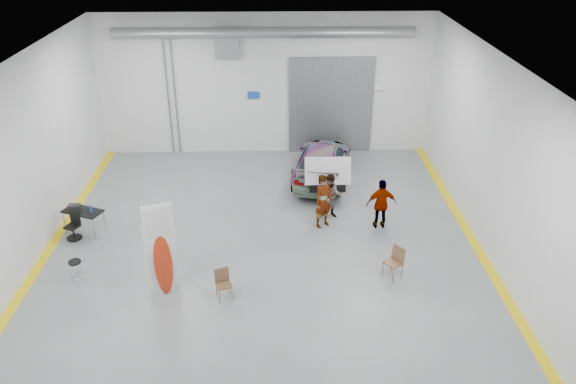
{
  "coord_description": "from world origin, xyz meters",
  "views": [
    {
      "loc": [
        0.42,
        -15.03,
        9.89
      ],
      "look_at": [
        0.8,
        1.12,
        1.5
      ],
      "focal_mm": 35.0,
      "sensor_mm": 36.0,
      "label": 1
    }
  ],
  "objects_px": {
    "shop_stool": "(77,272)",
    "work_table": "(80,211)",
    "surfboard_display": "(159,256)",
    "folding_chair_far": "(392,268)",
    "folding_chair_near": "(224,290)",
    "person_a": "(323,201)",
    "office_chair": "(73,227)",
    "person_c": "(381,204)",
    "person_b": "(331,196)",
    "sedan_car": "(322,161)"
  },
  "relations": [
    {
      "from": "sedan_car",
      "to": "person_a",
      "type": "bearing_deg",
      "value": 97.48
    },
    {
      "from": "person_a",
      "to": "surfboard_display",
      "type": "relative_size",
      "value": 0.64
    },
    {
      "from": "person_a",
      "to": "office_chair",
      "type": "relative_size",
      "value": 2.03
    },
    {
      "from": "person_a",
      "to": "office_chair",
      "type": "xyz_separation_m",
      "value": [
        -8.25,
        -0.59,
        -0.54
      ]
    },
    {
      "from": "folding_chair_near",
      "to": "shop_stool",
      "type": "height_order",
      "value": "folding_chair_near"
    },
    {
      "from": "person_b",
      "to": "folding_chair_near",
      "type": "relative_size",
      "value": 1.87
    },
    {
      "from": "person_c",
      "to": "surfboard_display",
      "type": "xyz_separation_m",
      "value": [
        -6.77,
        -3.43,
        0.32
      ]
    },
    {
      "from": "person_b",
      "to": "sedan_car",
      "type": "bearing_deg",
      "value": 95.32
    },
    {
      "from": "surfboard_display",
      "to": "folding_chair_far",
      "type": "xyz_separation_m",
      "value": [
        6.64,
        0.56,
        -0.9
      ]
    },
    {
      "from": "office_chair",
      "to": "sedan_car",
      "type": "bearing_deg",
      "value": 50.69
    },
    {
      "from": "person_b",
      "to": "work_table",
      "type": "xyz_separation_m",
      "value": [
        -8.37,
        -0.82,
        0.0
      ]
    },
    {
      "from": "shop_stool",
      "to": "person_b",
      "type": "bearing_deg",
      "value": 25.31
    },
    {
      "from": "person_b",
      "to": "folding_chair_near",
      "type": "xyz_separation_m",
      "value": [
        -3.38,
        -4.46,
        -0.54
      ]
    },
    {
      "from": "folding_chair_far",
      "to": "office_chair",
      "type": "height_order",
      "value": "folding_chair_far"
    },
    {
      "from": "person_a",
      "to": "folding_chair_near",
      "type": "bearing_deg",
      "value": -163.09
    },
    {
      "from": "person_b",
      "to": "folding_chair_far",
      "type": "bearing_deg",
      "value": -63.23
    },
    {
      "from": "folding_chair_near",
      "to": "person_b",
      "type": "bearing_deg",
      "value": 34.07
    },
    {
      "from": "person_a",
      "to": "folding_chair_far",
      "type": "distance_m",
      "value": 3.56
    },
    {
      "from": "person_c",
      "to": "shop_stool",
      "type": "relative_size",
      "value": 2.41
    },
    {
      "from": "person_c",
      "to": "work_table",
      "type": "height_order",
      "value": "person_c"
    },
    {
      "from": "sedan_car",
      "to": "work_table",
      "type": "height_order",
      "value": "sedan_car"
    },
    {
      "from": "person_b",
      "to": "shop_stool",
      "type": "bearing_deg",
      "value": -150.57
    },
    {
      "from": "folding_chair_near",
      "to": "shop_stool",
      "type": "bearing_deg",
      "value": 150.51
    },
    {
      "from": "folding_chair_far",
      "to": "work_table",
      "type": "bearing_deg",
      "value": -143.11
    },
    {
      "from": "person_c",
      "to": "office_chair",
      "type": "bearing_deg",
      "value": -0.0
    },
    {
      "from": "surfboard_display",
      "to": "shop_stool",
      "type": "height_order",
      "value": "surfboard_display"
    },
    {
      "from": "shop_stool",
      "to": "work_table",
      "type": "relative_size",
      "value": 0.51
    },
    {
      "from": "shop_stool",
      "to": "person_a",
      "type": "bearing_deg",
      "value": 22.47
    },
    {
      "from": "sedan_car",
      "to": "folding_chair_far",
      "type": "xyz_separation_m",
      "value": [
        1.56,
        -6.78,
        -0.4
      ]
    },
    {
      "from": "surfboard_display",
      "to": "person_a",
      "type": "bearing_deg",
      "value": 16.53
    },
    {
      "from": "sedan_car",
      "to": "folding_chair_near",
      "type": "bearing_deg",
      "value": 77.87
    },
    {
      "from": "person_b",
      "to": "folding_chair_near",
      "type": "height_order",
      "value": "person_b"
    },
    {
      "from": "person_b",
      "to": "office_chair",
      "type": "xyz_separation_m",
      "value": [
        -8.57,
        -1.18,
        -0.4
      ]
    },
    {
      "from": "surfboard_display",
      "to": "office_chair",
      "type": "height_order",
      "value": "surfboard_display"
    },
    {
      "from": "person_a",
      "to": "person_c",
      "type": "relative_size",
      "value": 1.07
    },
    {
      "from": "folding_chair_near",
      "to": "work_table",
      "type": "xyz_separation_m",
      "value": [
        -4.99,
        3.64,
        0.55
      ]
    },
    {
      "from": "folding_chair_near",
      "to": "office_chair",
      "type": "bearing_deg",
      "value": 128.94
    },
    {
      "from": "person_b",
      "to": "person_c",
      "type": "height_order",
      "value": "person_c"
    },
    {
      "from": "person_a",
      "to": "person_c",
      "type": "xyz_separation_m",
      "value": [
        1.94,
        -0.13,
        -0.06
      ]
    },
    {
      "from": "person_b",
      "to": "office_chair",
      "type": "distance_m",
      "value": 8.66
    },
    {
      "from": "person_a",
      "to": "shop_stool",
      "type": "distance_m",
      "value": 8.01
    },
    {
      "from": "folding_chair_far",
      "to": "person_b",
      "type": "bearing_deg",
      "value": 165.2
    },
    {
      "from": "person_c",
      "to": "folding_chair_near",
      "type": "relative_size",
      "value": 2.03
    },
    {
      "from": "person_a",
      "to": "shop_stool",
      "type": "height_order",
      "value": "person_a"
    },
    {
      "from": "sedan_car",
      "to": "person_b",
      "type": "bearing_deg",
      "value": 102.47
    },
    {
      "from": "person_b",
      "to": "shop_stool",
      "type": "height_order",
      "value": "person_b"
    },
    {
      "from": "person_c",
      "to": "folding_chair_far",
      "type": "xyz_separation_m",
      "value": [
        -0.13,
        -2.87,
        -0.58
      ]
    },
    {
      "from": "folding_chair_far",
      "to": "folding_chair_near",
      "type": "bearing_deg",
      "value": -117.29
    },
    {
      "from": "person_a",
      "to": "person_c",
      "type": "distance_m",
      "value": 1.95
    },
    {
      "from": "work_table",
      "to": "office_chair",
      "type": "distance_m",
      "value": 0.58
    }
  ]
}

